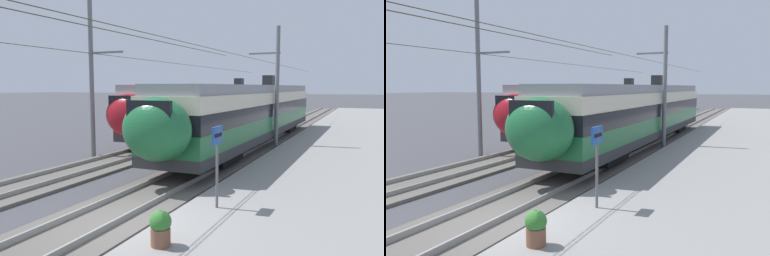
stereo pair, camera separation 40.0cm
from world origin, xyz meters
The scene contains 8 objects.
ground_plane centered at (0.00, 0.00, 0.00)m, with size 400.00×400.00×0.00m, color #424247.
track_near centered at (0.00, 0.89, 0.07)m, with size 120.00×3.00×0.28m.
train_near_platform centered at (15.10, 0.89, 2.22)m, with size 25.12×2.85×4.27m.
train_far_track centered at (22.61, 5.72, 2.23)m, with size 29.16×2.91×4.27m.
catenary_mast_mid centered at (14.79, -0.58, 3.83)m, with size 47.18×1.89×7.27m.
catenary_mast_far_side centered at (8.13, 7.43, 4.28)m, with size 47.18×2.15×8.35m.
platform_sign centered at (1.86, -1.91, 2.01)m, with size 0.70×0.08×2.34m.
potted_plant_platform_edge centered at (-1.17, -1.78, 0.73)m, with size 0.49×0.49×0.79m.
Camera 1 is at (-8.28, -5.81, 3.74)m, focal length 36.38 mm.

